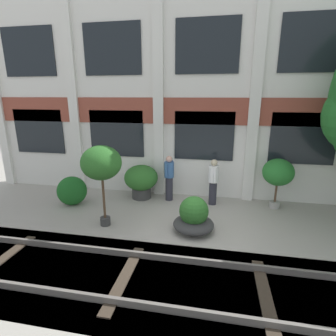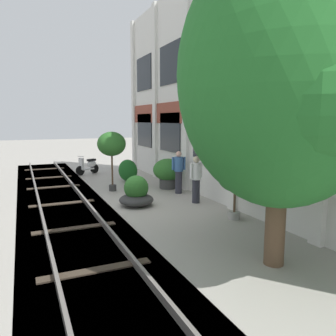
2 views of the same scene
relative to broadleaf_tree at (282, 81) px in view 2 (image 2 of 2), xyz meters
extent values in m
plane|color=#9E998E|center=(-5.22, -1.02, -3.49)|extent=(80.00, 80.00, 0.00)
cube|color=silver|center=(-5.22, 1.89, 0.57)|extent=(16.14, 0.50, 8.11)
cube|color=brown|center=(-5.22, 1.62, -0.39)|extent=(16.14, 0.06, 0.90)
cube|color=silver|center=(-13.29, 1.58, 0.57)|extent=(0.36, 0.16, 8.11)
cube|color=silver|center=(-10.06, 1.58, 0.57)|extent=(0.36, 0.16, 8.11)
cube|color=silver|center=(-6.84, 1.58, 0.57)|extent=(0.36, 0.16, 8.11)
cube|color=silver|center=(-3.61, 1.58, 0.57)|extent=(0.36, 0.16, 8.11)
cube|color=silver|center=(-0.38, 1.58, 0.57)|extent=(0.36, 0.16, 8.11)
cube|color=black|center=(-11.68, 1.61, -1.24)|extent=(2.07, 0.04, 1.70)
cube|color=black|center=(-8.45, 1.61, -1.24)|extent=(2.07, 0.04, 1.70)
cube|color=black|center=(-5.22, 1.61, -1.24)|extent=(2.07, 0.04, 1.70)
cube|color=black|center=(-1.99, 1.61, -1.24)|extent=(2.07, 0.04, 1.70)
cube|color=black|center=(-11.68, 1.61, 1.66)|extent=(2.07, 0.04, 1.70)
cube|color=black|center=(-8.45, 1.61, 1.66)|extent=(2.07, 0.04, 1.70)
cube|color=black|center=(-5.22, 1.61, 1.66)|extent=(2.07, 0.04, 1.70)
cube|color=black|center=(-1.99, 1.61, 1.66)|extent=(2.07, 0.04, 1.70)
cube|color=#5B5449|center=(-5.22, -3.23, -3.63)|extent=(24.14, 2.80, 0.28)
cube|color=#605B56|center=(-5.22, -3.95, -3.42)|extent=(24.14, 0.07, 0.15)
cube|color=#605B56|center=(-5.22, -2.51, -3.42)|extent=(24.14, 0.07, 0.15)
cube|color=#382D23|center=(-14.98, -3.23, -3.48)|extent=(0.24, 2.10, 0.03)
cube|color=#382D23|center=(-11.96, -3.23, -3.48)|extent=(0.24, 2.10, 0.03)
cube|color=#382D23|center=(-9.46, -3.23, -3.48)|extent=(0.24, 2.10, 0.03)
cube|color=#382D23|center=(-6.50, -3.23, -3.48)|extent=(0.24, 2.10, 0.03)
cube|color=#382D23|center=(-3.73, -3.23, -3.48)|extent=(0.24, 2.10, 0.03)
cube|color=#382D23|center=(-1.12, -3.23, -3.48)|extent=(0.24, 2.10, 0.03)
cylinder|color=brown|center=(0.00, 0.00, -2.36)|extent=(0.38, 0.38, 2.26)
ellipsoid|color=#236B28|center=(0.00, 0.00, 0.11)|extent=(3.82, 3.82, 4.86)
sphere|color=#236B28|center=(-0.95, 0.20, -0.38)|extent=(2.10, 2.10, 2.10)
sphere|color=#236B28|center=(0.95, -0.20, -0.38)|extent=(2.10, 2.10, 2.10)
cylinder|color=#333333|center=(-7.38, 1.04, -3.30)|extent=(0.69, 0.69, 0.39)
ellipsoid|color=#286023|center=(-7.38, 1.04, -2.72)|extent=(1.21, 1.21, 0.90)
ellipsoid|color=#333333|center=(-5.29, -1.03, -3.29)|extent=(1.13, 1.13, 0.39)
sphere|color=#286023|center=(-5.29, -1.03, -2.89)|extent=(0.80, 0.80, 0.80)
cylinder|color=gray|center=(-2.76, 1.04, -3.39)|extent=(0.34, 0.34, 0.20)
cylinder|color=#4C3826|center=(-2.76, 1.04, -2.86)|extent=(0.07, 0.07, 0.85)
ellipsoid|color=#236B28|center=(-2.76, 1.04, -2.26)|extent=(0.99, 0.99, 0.88)
cylinder|color=#333333|center=(-7.83, -1.16, -3.37)|extent=(0.29, 0.29, 0.24)
cylinder|color=#4C3826|center=(-7.83, -1.16, -2.53)|extent=(0.07, 0.07, 1.44)
ellipsoid|color=#286023|center=(-7.83, -1.16, -1.63)|extent=(1.11, 1.11, 0.95)
cylinder|color=black|center=(-12.07, -1.72, -3.25)|extent=(0.30, 0.47, 0.48)
cylinder|color=black|center=(-12.47, -0.92, -3.25)|extent=(0.30, 0.47, 0.48)
cube|color=silver|center=(-12.27, -1.31, -3.21)|extent=(0.52, 0.72, 0.08)
ellipsoid|color=silver|center=(-12.39, -1.08, -2.97)|extent=(0.48, 0.62, 0.36)
cube|color=black|center=(-12.39, -1.08, -2.77)|extent=(0.39, 0.49, 0.10)
cube|color=silver|center=(-12.10, -1.65, -2.91)|extent=(0.30, 0.23, 0.60)
cylinder|color=#B7B7BF|center=(-12.09, -1.67, -2.53)|extent=(0.46, 0.25, 0.03)
cylinder|color=#282833|center=(-6.35, 1.03, -3.06)|extent=(0.26, 0.26, 0.86)
cylinder|color=#33598C|center=(-6.35, 1.03, -2.36)|extent=(0.34, 0.34, 0.54)
sphere|color=tan|center=(-6.35, 1.03, -1.98)|extent=(0.22, 0.22, 0.22)
cylinder|color=#33598C|center=(-6.41, 0.82, -2.33)|extent=(0.09, 0.09, 0.49)
cylinder|color=#33598C|center=(-6.29, 1.25, -2.33)|extent=(0.09, 0.09, 0.49)
cylinder|color=#282833|center=(-4.81, 0.94, -3.09)|extent=(0.26, 0.26, 0.80)
cylinder|color=silver|center=(-4.81, 0.94, -2.40)|extent=(0.34, 0.34, 0.56)
sphere|color=tan|center=(-4.81, 0.94, -2.01)|extent=(0.22, 0.22, 0.22)
cylinder|color=silver|center=(-4.86, 1.15, -2.38)|extent=(0.09, 0.09, 0.51)
cylinder|color=silver|center=(-4.77, 0.73, -2.38)|extent=(0.09, 0.09, 0.51)
ellipsoid|color=#19561E|center=(-9.51, 0.00, -2.99)|extent=(1.20, 1.09, 1.00)
camera|label=1|loc=(-4.77, -7.58, 0.16)|focal=28.00mm
camera|label=2|loc=(4.69, -4.37, -0.69)|focal=35.00mm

